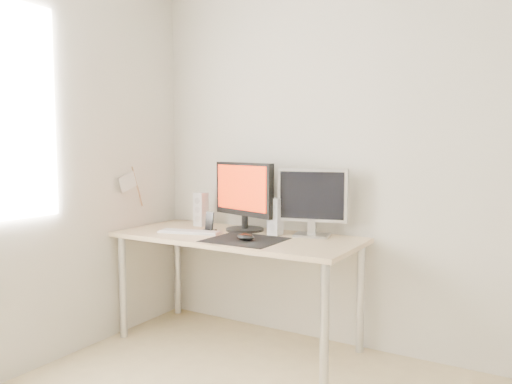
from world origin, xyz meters
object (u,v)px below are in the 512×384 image
at_px(keyboard, 190,232).
at_px(speaker_left, 201,209).
at_px(mouse, 245,237).
at_px(main_monitor, 244,194).
at_px(second_monitor, 312,199).
at_px(speaker_right, 275,216).
at_px(desk, 237,247).
at_px(phone_dock, 210,226).

bearing_deg(keyboard, speaker_left, 113.17).
relative_size(mouse, speaker_left, 0.49).
height_order(main_monitor, keyboard, main_monitor).
bearing_deg(second_monitor, mouse, -128.43).
bearing_deg(mouse, keyboard, 173.18).
relative_size(speaker_right, keyboard, 0.55).
relative_size(mouse, keyboard, 0.27).
distance_m(second_monitor, keyboard, 0.84).
distance_m(main_monitor, second_monitor, 0.49).
relative_size(second_monitor, keyboard, 1.03).
distance_m(mouse, desk, 0.24).
bearing_deg(keyboard, main_monitor, 44.34).
xyz_separation_m(desk, main_monitor, (-0.05, 0.16, 0.33)).
relative_size(desk, main_monitor, 2.98).
bearing_deg(desk, speaker_right, 32.97).
height_order(mouse, main_monitor, main_monitor).
bearing_deg(phone_dock, mouse, -22.65).
bearing_deg(second_monitor, desk, -154.95).
bearing_deg(main_monitor, keyboard, -135.66).
relative_size(desk, speaker_right, 6.64).
height_order(mouse, speaker_left, speaker_left).
xyz_separation_m(mouse, speaker_right, (0.05, 0.28, 0.10)).
bearing_deg(keyboard, desk, 16.47).
bearing_deg(speaker_left, desk, -24.24).
bearing_deg(main_monitor, speaker_right, -6.44).
xyz_separation_m(main_monitor, second_monitor, (0.49, 0.04, -0.01)).
bearing_deg(speaker_right, keyboard, -156.39).
bearing_deg(speaker_right, main_monitor, 173.56).
xyz_separation_m(second_monitor, speaker_left, (-0.88, -0.01, -0.12)).
xyz_separation_m(speaker_left, keyboard, (0.12, -0.29, -0.11)).
bearing_deg(speaker_left, keyboard, -66.83).
bearing_deg(desk, second_monitor, 25.05).
bearing_deg(phone_dock, speaker_left, 138.72).
height_order(main_monitor, second_monitor, main_monitor).
xyz_separation_m(mouse, second_monitor, (0.28, 0.35, 0.22)).
distance_m(keyboard, phone_dock, 0.14).
distance_m(mouse, keyboard, 0.47).
xyz_separation_m(speaker_left, speaker_right, (0.65, -0.06, 0.00)).
distance_m(second_monitor, speaker_right, 0.27).
bearing_deg(main_monitor, speaker_left, 175.34).
xyz_separation_m(second_monitor, keyboard, (-0.75, -0.30, -0.23)).
bearing_deg(speaker_left, mouse, -30.14).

